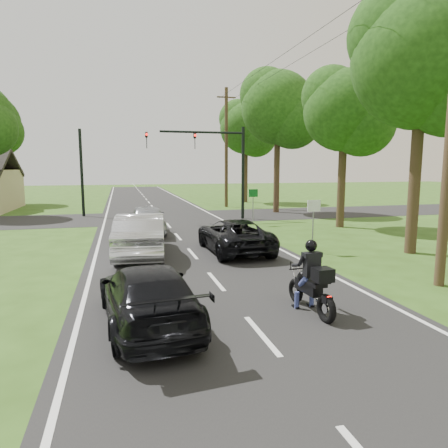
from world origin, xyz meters
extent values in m
plane|color=#2C4914|center=(0.00, 0.00, 0.00)|extent=(140.00, 140.00, 0.00)
cube|color=black|center=(0.00, 10.00, 0.01)|extent=(8.00, 100.00, 0.01)
cube|color=black|center=(0.00, 16.00, 0.01)|extent=(60.00, 7.00, 0.01)
torus|color=black|center=(1.53, -2.30, 0.31)|extent=(0.17, 0.62, 0.62)
torus|color=black|center=(1.62, -3.70, 0.31)|extent=(0.19, 0.68, 0.67)
cube|color=black|center=(1.57, -2.91, 0.59)|extent=(0.31, 0.90, 0.28)
sphere|color=black|center=(1.56, -2.67, 0.76)|extent=(0.32, 0.32, 0.32)
cube|color=black|center=(1.59, -3.23, 0.76)|extent=(0.35, 0.53, 0.09)
cube|color=#FF0C07|center=(1.62, -3.80, 0.61)|extent=(0.09, 0.03, 0.05)
cylinder|color=silver|center=(1.75, -3.41, 0.29)|extent=(0.13, 0.75, 0.08)
cylinder|color=black|center=(1.54, -2.49, 0.93)|extent=(0.58, 0.07, 0.03)
cube|color=black|center=(1.61, -3.51, 1.04)|extent=(0.43, 0.40, 0.30)
cube|color=black|center=(1.58, -3.05, 1.16)|extent=(0.38, 0.23, 0.56)
sphere|color=black|center=(1.57, -2.98, 1.60)|extent=(0.28, 0.28, 0.28)
cylinder|color=navy|center=(1.36, -2.75, 0.22)|extent=(0.12, 0.12, 0.42)
cylinder|color=navy|center=(1.76, -2.73, 0.22)|extent=(0.12, 0.12, 0.42)
imported|color=black|center=(1.71, 4.00, 0.68)|extent=(2.31, 4.84, 1.33)
imported|color=silver|center=(-1.97, 4.11, 0.84)|extent=(2.26, 5.19, 1.66)
imported|color=#A3A7AB|center=(-1.38, 9.36, 0.77)|extent=(1.90, 4.49, 1.52)
imported|color=black|center=(-2.20, -2.83, 0.67)|extent=(2.27, 4.69, 1.32)
cylinder|color=black|center=(5.20, 14.00, 3.00)|extent=(0.20, 0.20, 6.00)
cylinder|color=black|center=(2.50, 14.00, 5.60)|extent=(5.40, 0.14, 0.14)
imported|color=black|center=(2.00, 14.00, 5.05)|extent=(0.16, 0.36, 1.00)
imported|color=black|center=(-1.00, 14.00, 5.05)|extent=(0.16, 0.36, 1.00)
sphere|color=#FF0C07|center=(2.00, 13.82, 5.38)|extent=(0.16, 0.16, 0.16)
sphere|color=#FF0C07|center=(-1.00, 13.82, 5.38)|extent=(0.16, 0.16, 0.16)
cylinder|color=black|center=(-5.20, 18.00, 3.00)|extent=(0.20, 0.20, 6.00)
cylinder|color=#4A3521|center=(6.20, 22.00, 5.00)|extent=(0.28, 0.28, 10.00)
cube|color=#4A3521|center=(6.20, 22.00, 9.20)|extent=(1.60, 0.10, 0.10)
cylinder|color=slate|center=(4.70, 3.00, 1.00)|extent=(0.05, 0.05, 2.00)
cube|color=silver|center=(4.70, 2.97, 1.90)|extent=(0.55, 0.04, 0.45)
cylinder|color=slate|center=(4.90, 11.00, 1.00)|extent=(0.05, 0.05, 2.00)
cube|color=#0C591E|center=(4.90, 10.97, 1.90)|extent=(0.55, 0.04, 0.45)
cylinder|color=#332316|center=(8.50, 2.00, 3.36)|extent=(0.44, 0.44, 6.72)
sphere|color=#18360E|center=(8.50, 2.00, 7.44)|extent=(5.25, 5.25, 5.25)
cylinder|color=#332316|center=(9.50, 9.00, 2.94)|extent=(0.44, 0.44, 5.88)
sphere|color=#18360E|center=(9.50, 9.00, 6.51)|extent=(4.50, 4.50, 4.50)
sphere|color=#18360E|center=(10.25, 8.40, 5.78)|extent=(3.60, 3.60, 3.60)
cylinder|color=#332316|center=(8.80, 17.00, 3.50)|extent=(0.44, 0.44, 7.00)
sphere|color=#18360E|center=(8.80, 17.00, 7.75)|extent=(5.40, 5.40, 5.40)
sphere|color=#18360E|center=(9.70, 16.28, 6.88)|extent=(4.32, 4.32, 4.32)
cylinder|color=#332316|center=(9.20, 26.00, 3.22)|extent=(0.44, 0.44, 6.44)
sphere|color=#18360E|center=(9.20, 26.00, 7.13)|extent=(4.95, 4.95, 4.95)
sphere|color=#18360E|center=(10.02, 25.34, 6.33)|extent=(3.96, 3.96, 3.96)
camera|label=1|loc=(-2.70, -11.30, 3.41)|focal=32.00mm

